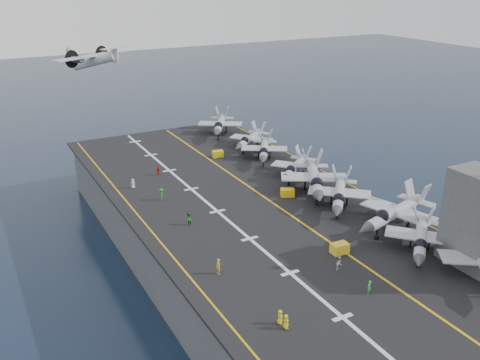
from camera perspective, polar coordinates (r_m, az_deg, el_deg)
name	(u,v)px	position (r m, az deg, el deg)	size (l,w,h in m)	color
ground	(252,262)	(87.99, 1.24, -8.75)	(500.00, 500.00, 0.00)	#142135
hull	(252,235)	(85.58, 1.27, -5.86)	(36.00, 90.00, 10.00)	#56595E
flight_deck	(252,205)	(83.33, 1.30, -2.68)	(38.00, 92.00, 0.40)	black
foul_line	(269,200)	(84.63, 3.07, -2.15)	(0.35, 90.00, 0.02)	gold
landing_centerline	(217,211)	(80.71, -2.42, -3.36)	(0.50, 90.00, 0.02)	silver
deck_edge_port	(148,227)	(77.09, -9.83, -4.93)	(0.25, 90.00, 0.02)	gold
deck_edge_stbd	(346,183)	(93.05, 11.28, -0.31)	(0.25, 90.00, 0.02)	gold
fighter_jet_1	(421,237)	(72.00, 18.74, -5.75)	(15.94, 15.67, 4.66)	gray
fighter_jet_2	(395,211)	(77.25, 16.24, -3.23)	(17.95, 14.39, 5.44)	gray
fighter_jet_3	(339,193)	(82.25, 10.56, -1.36)	(16.52, 17.02, 4.95)	#959DA3
fighter_jet_4	(315,177)	(86.81, 7.96, 0.27)	(17.44, 19.31, 5.59)	#99A2A8
fighter_jet_5	(295,166)	(93.08, 5.93, 1.48)	(15.47, 14.88, 4.49)	#9AA3AA
fighter_jet_6	(264,148)	(101.89, 2.60, 3.38)	(14.61, 15.96, 4.61)	#949AA3
fighter_jet_7	(250,138)	(108.41, 1.08, 4.49)	(15.46, 14.82, 4.49)	gray
fighter_jet_8	(220,123)	(118.09, -2.15, 6.04)	(15.95, 17.51, 5.06)	#A2ACB3
tow_cart_a	(340,248)	(70.22, 10.58, -7.16)	(2.25, 1.51, 1.32)	yellow
tow_cart_b	(287,192)	(86.10, 5.08, -1.33)	(2.54, 2.17, 1.29)	#E9B30C
tow_cart_c	(218,154)	(104.09, -2.38, 2.80)	(2.26, 1.70, 1.23)	gold
crew_0	(280,317)	(56.52, 4.29, -14.38)	(0.70, 1.01, 1.64)	yellow
crew_1	(218,267)	(64.46, -2.33, -9.22)	(0.96, 1.29, 1.98)	gold
crew_2	(188,219)	(76.50, -5.53, -4.15)	(1.33, 1.14, 1.87)	#1A7E1F
crew_3	(161,194)	(85.09, -8.40, -1.53)	(1.14, 1.37, 1.94)	#208321
crew_4	(158,170)	(95.83, -8.72, 1.04)	(1.21, 1.16, 1.69)	#B2140D
crew_5	(133,184)	(90.61, -11.34, -0.37)	(1.02, 0.70, 1.65)	white
crew_6	(369,287)	(62.52, 13.59, -11.07)	(1.24, 1.18, 1.73)	green
crew_7	(339,263)	(66.40, 10.57, -8.71)	(1.29, 1.17, 1.79)	silver
transport_plane	(95,61)	(134.91, -15.24, 12.16)	(27.35, 24.48, 5.37)	white
crew_8	(286,322)	(55.94, 4.91, -14.83)	(0.70, 1.01, 1.64)	yellow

